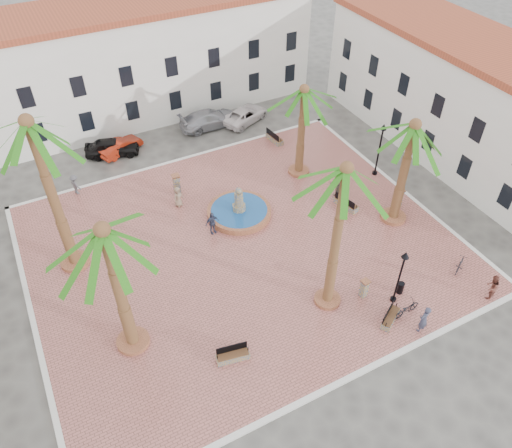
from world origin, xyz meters
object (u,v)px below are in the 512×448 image
(bicycle_b, at_px, (460,265))
(bench_se, at_px, (390,318))
(bollard_e, at_px, (399,197))
(car_silver, at_px, (209,119))
(pedestrian_fountain_b, at_px, (212,223))
(car_red, at_px, (120,146))
(palm_s, at_px, (344,184))
(bollard_se, at_px, (364,288))
(bicycle_a, at_px, (407,309))
(lamppost_s, at_px, (402,269))
(pedestrian_east, at_px, (338,187))
(lamppost_e, at_px, (381,141))
(litter_bin, at_px, (400,288))
(pedestrian_north, at_px, (75,184))
(fountain, at_px, (239,211))
(palm_nw, at_px, (32,139))
(bench_e, at_px, (346,204))
(car_black, at_px, (112,147))
(palm_sw, at_px, (106,245))
(palm_e, at_px, (412,138))
(bench_s, at_px, (233,356))
(bollard_n, at_px, (177,184))
(bench_ne, at_px, (274,138))
(pedestrian_fountain_a, at_px, (178,197))
(palm_ne, at_px, (304,100))
(cyclist_a, at_px, (424,319))
(car_white, at_px, (245,115))

(bicycle_b, bearing_deg, bench_se, 71.64)
(bollard_e, height_order, car_silver, bollard_e)
(pedestrian_fountain_b, bearing_deg, car_red, 94.50)
(palm_s, height_order, bollard_e, palm_s)
(bollard_se, relative_size, bicycle_a, 0.75)
(lamppost_s, bearing_deg, pedestrian_east, 74.68)
(lamppost_e, bearing_deg, pedestrian_east, -167.07)
(litter_bin, bearing_deg, pedestrian_north, 128.86)
(lamppost_e, height_order, car_red, lamppost_e)
(fountain, relative_size, bicycle_a, 2.57)
(lamppost_e, bearing_deg, bollard_se, -130.75)
(bollard_se, relative_size, pedestrian_fountain_b, 0.76)
(bicycle_a, bearing_deg, car_silver, -1.15)
(fountain, xyz_separation_m, palm_nw, (-11.07, 0.52, 8.69))
(bench_se, relative_size, bicycle_a, 1.00)
(bench_e, bearing_deg, car_black, 28.83)
(palm_sw, bearing_deg, palm_e, 4.84)
(bollard_se, relative_size, pedestrian_east, 0.82)
(palm_nw, relative_size, car_silver, 1.99)
(pedestrian_east, bearing_deg, bench_s, -63.53)
(litter_bin, bearing_deg, bollard_n, 118.72)
(palm_s, bearing_deg, car_black, 108.35)
(pedestrian_north, bearing_deg, bench_ne, -115.28)
(litter_bin, distance_m, pedestrian_fountain_a, 15.96)
(car_black, bearing_deg, car_silver, -70.38)
(palm_ne, bearing_deg, fountain, -159.28)
(bench_se, bearing_deg, litter_bin, 6.88)
(bollard_n, xyz_separation_m, bicycle_a, (7.44, -16.30, -0.34))
(litter_bin, xyz_separation_m, cyclist_a, (-0.73, -2.64, 0.55))
(palm_e, xyz_separation_m, palm_ne, (-2.95, 7.57, -0.39))
(bench_e, bearing_deg, palm_ne, -4.36)
(car_silver, bearing_deg, lamppost_e, -146.36)
(palm_sw, xyz_separation_m, litter_bin, (14.89, -3.81, -6.88))
(palm_ne, relative_size, car_black, 1.71)
(bollard_e, bearing_deg, bicycle_b, -95.90)
(bollard_n, bearing_deg, palm_ne, -11.89)
(pedestrian_fountain_a, height_order, car_silver, pedestrian_fountain_a)
(palm_e, height_order, lamppost_s, palm_e)
(bicycle_a, distance_m, pedestrian_fountain_b, 13.15)
(pedestrian_fountain_b, bearing_deg, pedestrian_north, 122.20)
(palm_nw, relative_size, bollard_n, 6.80)
(bollard_n, xyz_separation_m, car_silver, (5.84, 7.53, -0.19))
(bicycle_a, height_order, car_black, car_black)
(bench_s, bearing_deg, car_red, 99.83)
(palm_e, bearing_deg, bicycle_b, -85.35)
(bench_se, bearing_deg, palm_sw, 128.34)
(lamppost_s, xyz_separation_m, car_black, (-10.24, 22.35, -2.08))
(bicycle_a, xyz_separation_m, pedestrian_north, (-13.92, 19.57, 0.34))
(lamppost_s, height_order, car_white, lamppost_s)
(pedestrian_east, bearing_deg, palm_ne, -174.57)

